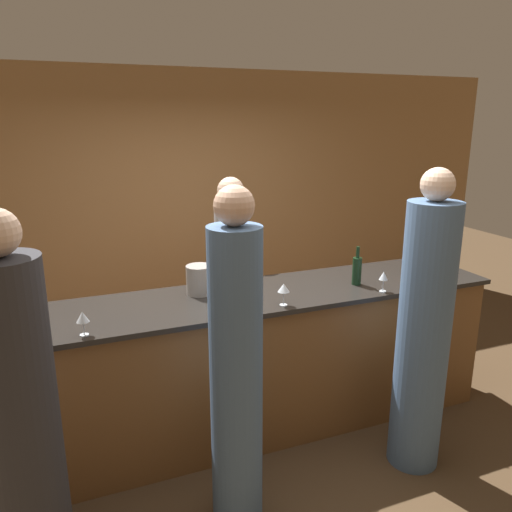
{
  "coord_description": "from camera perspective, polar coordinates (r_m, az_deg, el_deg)",
  "views": [
    {
      "loc": [
        -1.23,
        -3.12,
        2.28
      ],
      "look_at": [
        0.05,
        0.1,
        1.32
      ],
      "focal_mm": 35.0,
      "sensor_mm": 36.0,
      "label": 1
    }
  ],
  "objects": [
    {
      "name": "bar_counter",
      "position": [
        3.78,
        -0.17,
        -12.02
      ],
      "size": [
        3.66,
        0.75,
        1.07
      ],
      "color": "brown",
      "rests_on": "ground_plane"
    },
    {
      "name": "back_wall",
      "position": [
        5.55,
        -8.66,
        6.08
      ],
      "size": [
        8.0,
        0.06,
        2.8
      ],
      "color": "#A37547",
      "rests_on": "ground_plane"
    },
    {
      "name": "wine_glass_2",
      "position": [
        3.32,
        3.18,
        -3.72
      ],
      "size": [
        0.08,
        0.08,
        0.15
      ],
      "color": "silver",
      "rests_on": "bar_counter"
    },
    {
      "name": "ice_bucket",
      "position": [
        3.56,
        -6.49,
        -2.71
      ],
      "size": [
        0.19,
        0.19,
        0.21
      ],
      "color": "#9E9993",
      "rests_on": "bar_counter"
    },
    {
      "name": "wine_glass_1",
      "position": [
        3.85,
        17.44,
        -1.76
      ],
      "size": [
        0.07,
        0.07,
        0.16
      ],
      "color": "silver",
      "rests_on": "bar_counter"
    },
    {
      "name": "wine_glass_3",
      "position": [
        3.69,
        14.37,
        -2.29
      ],
      "size": [
        0.06,
        0.06,
        0.15
      ],
      "color": "silver",
      "rests_on": "bar_counter"
    },
    {
      "name": "guest_1",
      "position": [
        2.67,
        -25.16,
        -17.27
      ],
      "size": [
        0.34,
        0.34,
        1.93
      ],
      "color": "#2D2D33",
      "rests_on": "ground_plane"
    },
    {
      "name": "guest_2",
      "position": [
        2.81,
        -2.29,
        -13.22
      ],
      "size": [
        0.29,
        0.29,
        1.97
      ],
      "color": "#4C6B93",
      "rests_on": "ground_plane"
    },
    {
      "name": "guest_0",
      "position": [
        3.43,
        18.58,
        -8.44
      ],
      "size": [
        0.34,
        0.34,
        2.01
      ],
      "color": "#4C6B93",
      "rests_on": "ground_plane"
    },
    {
      "name": "ground_plane",
      "position": [
        4.06,
        -0.17,
        -18.8
      ],
      "size": [
        14.0,
        14.0,
        0.0
      ],
      "primitive_type": "plane",
      "color": "#4C3823"
    },
    {
      "name": "wine_glass_0",
      "position": [
        3.03,
        -19.2,
        -6.67
      ],
      "size": [
        0.07,
        0.07,
        0.15
      ],
      "color": "silver",
      "rests_on": "bar_counter"
    },
    {
      "name": "wine_bottle_0",
      "position": [
        3.81,
        11.45,
        -1.59
      ],
      "size": [
        0.07,
        0.07,
        0.29
      ],
      "color": "black",
      "rests_on": "bar_counter"
    },
    {
      "name": "bartender",
      "position": [
        4.46,
        -2.78,
        -3.16
      ],
      "size": [
        0.29,
        0.29,
        1.81
      ],
      "rotation": [
        0.0,
        0.0,
        3.14
      ],
      "color": "#B2B2B7",
      "rests_on": "ground_plane"
    }
  ]
}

